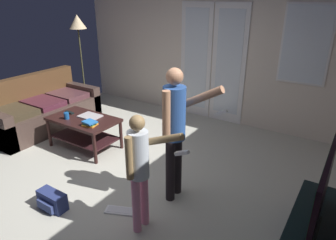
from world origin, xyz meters
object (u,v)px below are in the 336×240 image
object	(u,v)px
flat_screen_tv	(321,196)
cup_near_edge	(67,116)
leather_couch	(42,111)
laptop_closed	(90,116)
floor_lamp	(78,27)
loose_keyboard	(125,211)
backpack	(52,201)
book_stack	(90,123)
person_child	(140,164)
coffee_table	(84,126)
person_adult	(175,124)
tv_remote_black	(70,112)

from	to	relation	value
flat_screen_tv	cup_near_edge	size ratio (longest dim) A/B	10.63
leather_couch	laptop_closed	distance (m)	1.28
leather_couch	floor_lamp	world-z (taller)	floor_lamp
cup_near_edge	flat_screen_tv	bearing A→B (deg)	-6.40
flat_screen_tv	floor_lamp	xyz separation A→B (m)	(-4.83, 1.97, 0.83)
loose_keyboard	backpack	bearing A→B (deg)	-151.77
flat_screen_tv	book_stack	size ratio (longest dim) A/B	4.92
person_child	loose_keyboard	xyz separation A→B (m)	(-0.30, 0.08, -0.73)
coffee_table	leather_couch	bearing A→B (deg)	173.52
flat_screen_tv	person_child	bearing A→B (deg)	-165.71
coffee_table	flat_screen_tv	bearing A→B (deg)	-9.28
backpack	cup_near_edge	xyz separation A→B (m)	(-0.97, 1.08, 0.43)
floor_lamp	book_stack	world-z (taller)	floor_lamp
floor_lamp	person_adult	bearing A→B (deg)	-27.31
person_adult	floor_lamp	bearing A→B (deg)	152.69
backpack	cup_near_edge	distance (m)	1.51
book_stack	leather_couch	bearing A→B (deg)	169.62
coffee_table	laptop_closed	distance (m)	0.18
leather_couch	coffee_table	distance (m)	1.23
loose_keyboard	cup_near_edge	xyz separation A→B (m)	(-1.69, 0.69, 0.52)
laptop_closed	tv_remote_black	distance (m)	0.39
floor_lamp	tv_remote_black	bearing A→B (deg)	-49.37
coffee_table	floor_lamp	xyz separation A→B (m)	(-1.53, 1.43, 1.24)
loose_keyboard	book_stack	distance (m)	1.49
laptop_closed	tv_remote_black	world-z (taller)	tv_remote_black
floor_lamp	cup_near_edge	size ratio (longest dim) A/B	18.49
person_adult	backpack	distance (m)	1.61
leather_couch	tv_remote_black	bearing A→B (deg)	-6.89
flat_screen_tv	laptop_closed	size ratio (longest dim) A/B	3.29
person_child	tv_remote_black	bearing A→B (deg)	156.02
person_adult	loose_keyboard	world-z (taller)	person_adult
laptop_closed	book_stack	xyz separation A→B (m)	(0.25, -0.23, 0.03)
coffee_table	person_adult	bearing A→B (deg)	-9.29
person_adult	backpack	world-z (taller)	person_adult
laptop_closed	cup_near_edge	distance (m)	0.34
floor_lamp	backpack	size ratio (longest dim) A/B	5.21
backpack	person_child	bearing A→B (deg)	16.96
backpack	laptop_closed	world-z (taller)	laptop_closed
person_child	book_stack	size ratio (longest dim) A/B	5.76
leather_couch	flat_screen_tv	distance (m)	4.59
cup_near_edge	loose_keyboard	bearing A→B (deg)	-22.37
leather_couch	loose_keyboard	distance (m)	2.91
person_adult	tv_remote_black	world-z (taller)	person_adult
tv_remote_black	book_stack	xyz separation A→B (m)	(0.63, -0.17, 0.02)
leather_couch	tv_remote_black	size ratio (longest dim) A/B	11.13
cup_near_edge	person_adult	bearing A→B (deg)	-4.21
backpack	tv_remote_black	distance (m)	1.73
floor_lamp	cup_near_edge	bearing A→B (deg)	-49.42
loose_keyboard	coffee_table	bearing A→B (deg)	150.76
backpack	book_stack	distance (m)	1.27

